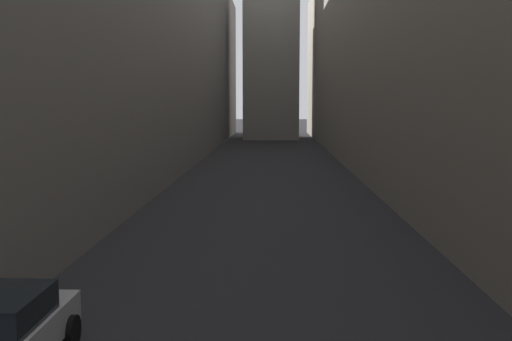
# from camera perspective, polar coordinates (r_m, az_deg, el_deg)

# --- Properties ---
(ground_plane) EXTENTS (264.00, 264.00, 0.00)m
(ground_plane) POSITION_cam_1_polar(r_m,az_deg,el_deg) (37.99, 1.17, -0.55)
(ground_plane) COLOR #232326
(building_block_left) EXTENTS (10.90, 108.00, 18.95)m
(building_block_left) POSITION_cam_1_polar(r_m,az_deg,el_deg) (41.56, -14.46, 12.95)
(building_block_left) COLOR slate
(building_block_left) RESTS_ON ground
(building_block_right) EXTENTS (12.46, 108.00, 19.53)m
(building_block_right) POSITION_cam_1_polar(r_m,az_deg,el_deg) (41.63, 18.05, 13.23)
(building_block_right) COLOR gray
(building_block_right) RESTS_ON ground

